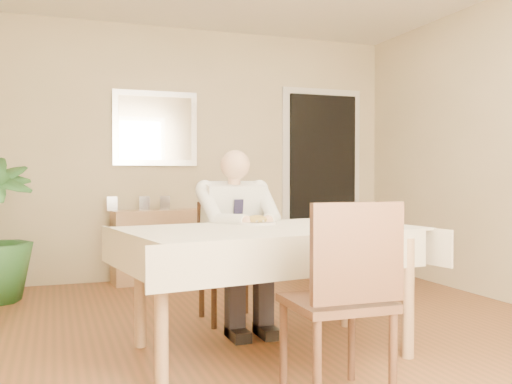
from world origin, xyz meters
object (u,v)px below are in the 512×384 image
object	(u,v)px
dining_table	(270,241)
chair_near	(345,290)
coffee_mug	(363,219)
seated_man	(239,229)
chair_far	(228,253)
sideboard	(159,246)

from	to	relation	value
dining_table	chair_near	xyz separation A→B (m)	(0.04, -0.86, -0.13)
coffee_mug	seated_man	bearing A→B (deg)	126.77
chair_near	coffee_mug	xyz separation A→B (m)	(0.51, 0.71, 0.27)
chair_far	seated_man	distance (m)	0.35
dining_table	seated_man	xyz separation A→B (m)	(0.00, 0.59, 0.02)
coffee_mug	dining_table	bearing A→B (deg)	165.33
dining_table	chair_far	world-z (taller)	chair_far
dining_table	chair_near	world-z (taller)	chair_near
chair_near	seated_man	bearing A→B (deg)	92.22
chair_near	sideboard	world-z (taller)	chair_near
seated_man	sideboard	size ratio (longest dim) A/B	1.38
chair_far	coffee_mug	distance (m)	1.20
chair_near	sideboard	xyz separation A→B (m)	(-0.27, 3.37, -0.17)
sideboard	dining_table	bearing A→B (deg)	-90.17
dining_table	seated_man	size ratio (longest dim) A/B	1.51
coffee_mug	chair_far	bearing A→B (deg)	118.33
chair_far	seated_man	xyz separation A→B (m)	(0.00, -0.28, 0.21)
chair_far	seated_man	bearing A→B (deg)	-95.26
dining_table	coffee_mug	distance (m)	0.58
chair_near	seated_man	world-z (taller)	seated_man
dining_table	sideboard	xyz separation A→B (m)	(-0.23, 2.51, -0.31)
dining_table	sideboard	bearing A→B (deg)	85.95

